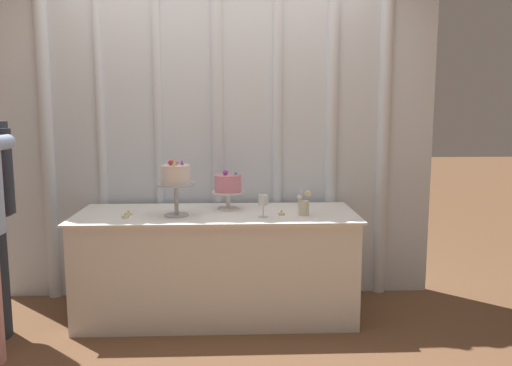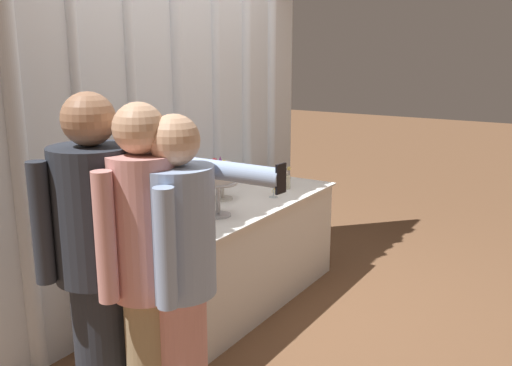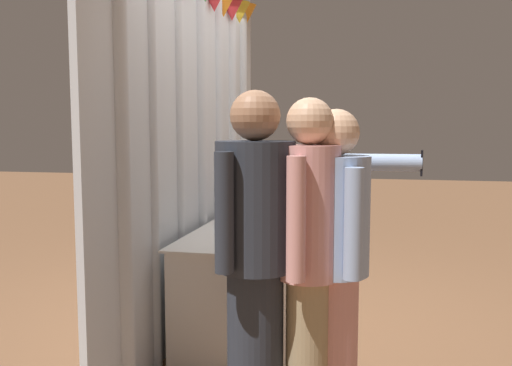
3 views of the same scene
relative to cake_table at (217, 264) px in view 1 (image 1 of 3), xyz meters
The scene contains 10 objects.
ground_plane 0.39m from the cake_table, 90.00° to the right, with size 24.00×24.00×0.00m, color brown.
draped_curtain 1.27m from the cake_table, 87.32° to the left, with size 3.39×0.19×2.89m.
cake_table is the anchor object (origin of this frame).
cake_display_nearleft 0.70m from the cake_table, 158.86° to the right, with size 0.26×0.26×0.39m.
cake_display_nearright 0.57m from the cake_table, 55.08° to the left, with size 0.24×0.24×0.29m.
wine_glass 0.61m from the cake_table, 27.83° to the right, with size 0.07×0.07×0.15m.
flower_vase 0.76m from the cake_table, 10.51° to the right, with size 0.10×0.09×0.18m.
tealight_far_left 0.72m from the cake_table, behind, with size 0.05×0.05×0.03m.
tealight_near_left 0.73m from the cake_table, 165.80° to the right, with size 0.05×0.05×0.04m.
tealight_near_right 0.60m from the cake_table, 13.11° to the right, with size 0.05×0.05×0.04m.
Camera 1 is at (0.13, -3.49, 1.49)m, focal length 36.33 mm.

